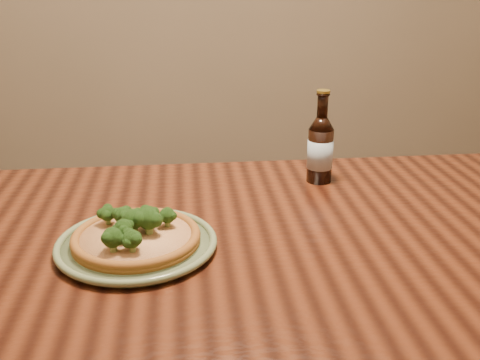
{
  "coord_description": "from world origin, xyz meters",
  "views": [
    {
      "loc": [
        -0.05,
        -0.86,
        1.25
      ],
      "look_at": [
        0.07,
        0.24,
        0.82
      ],
      "focal_mm": 42.0,
      "sensor_mm": 36.0,
      "label": 1
    }
  ],
  "objects": [
    {
      "name": "pizza",
      "position": [
        -0.14,
        0.08,
        0.78
      ],
      "size": [
        0.24,
        0.24,
        0.07
      ],
      "rotation": [
        0.0,
        0.0,
        0.15
      ],
      "color": "#925821",
      "rests_on": "plate"
    },
    {
      "name": "plate",
      "position": [
        -0.14,
        0.08,
        0.76
      ],
      "size": [
        0.3,
        0.3,
        0.02
      ],
      "rotation": [
        0.0,
        0.0,
        0.16
      ],
      "color": "#6D7D56",
      "rests_on": "table"
    },
    {
      "name": "table",
      "position": [
        0.0,
        0.1,
        0.66
      ],
      "size": [
        1.6,
        0.9,
        0.75
      ],
      "color": "#471F0F",
      "rests_on": "ground"
    },
    {
      "name": "beer_bottle",
      "position": [
        0.28,
        0.39,
        0.83
      ],
      "size": [
        0.06,
        0.06,
        0.22
      ],
      "rotation": [
        0.0,
        0.0,
        -0.18
      ],
      "color": "black",
      "rests_on": "table"
    }
  ]
}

